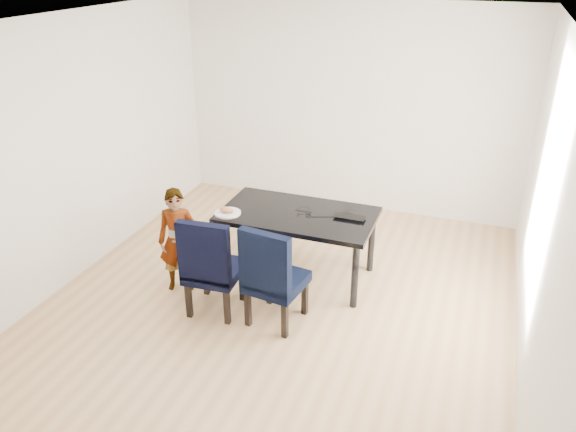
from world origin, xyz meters
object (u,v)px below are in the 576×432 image
(chair_right, at_px, (276,273))
(child, at_px, (178,241))
(chair_left, at_px, (214,263))
(dining_table, at_px, (298,245))
(plate, at_px, (228,213))
(laptop, at_px, (351,215))

(chair_right, xyz_separation_m, child, (-1.14, 0.18, 0.04))
(child, bearing_deg, chair_left, -42.52)
(chair_left, relative_size, child, 0.93)
(dining_table, relative_size, plate, 5.82)
(dining_table, relative_size, chair_right, 1.55)
(chair_right, xyz_separation_m, laptop, (0.46, 0.94, 0.25))
(dining_table, height_order, child, child)
(plate, bearing_deg, laptop, 16.94)
(dining_table, xyz_separation_m, child, (-1.06, -0.65, 0.18))
(laptop, bearing_deg, chair_right, 64.66)
(plate, xyz_separation_m, laptop, (1.21, 0.37, 0.01))
(dining_table, relative_size, chair_left, 1.55)
(chair_left, bearing_deg, chair_right, -1.57)
(dining_table, distance_m, laptop, 0.67)
(laptop, bearing_deg, dining_table, 11.55)
(dining_table, height_order, plate, plate)
(chair_left, xyz_separation_m, plate, (-0.13, 0.59, 0.24))
(chair_left, distance_m, child, 0.55)
(dining_table, xyz_separation_m, laptop, (0.54, 0.10, 0.39))
(chair_left, bearing_deg, plate, 98.19)
(dining_table, bearing_deg, plate, -158.52)
(chair_right, xyz_separation_m, plate, (-0.76, 0.57, 0.24))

